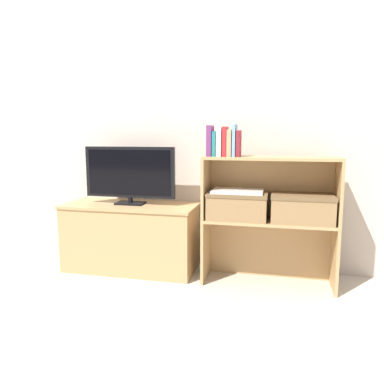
% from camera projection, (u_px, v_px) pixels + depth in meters
% --- Properties ---
extents(ground_plane, '(16.00, 16.00, 0.00)m').
position_uv_depth(ground_plane, '(187.00, 284.00, 2.69)').
color(ground_plane, '#BCB2A3').
extents(wall_back, '(10.00, 0.05, 2.40)m').
position_uv_depth(wall_back, '(201.00, 118.00, 2.97)').
color(wall_back, beige).
rests_on(wall_back, ground_plane).
extents(tv_stand, '(1.04, 0.46, 0.53)m').
position_uv_depth(tv_stand, '(131.00, 236.00, 2.98)').
color(tv_stand, tan).
rests_on(tv_stand, ground_plane).
extents(tv, '(0.72, 0.14, 0.45)m').
position_uv_depth(tv, '(130.00, 174.00, 2.90)').
color(tv, black).
rests_on(tv, tv_stand).
extents(bookshelf_lower_tier, '(0.93, 0.31, 0.47)m').
position_uv_depth(bookshelf_lower_tier, '(268.00, 241.00, 2.73)').
color(bookshelf_lower_tier, tan).
rests_on(bookshelf_lower_tier, ground_plane).
extents(bookshelf_upper_tier, '(0.93, 0.31, 0.45)m').
position_uv_depth(bookshelf_upper_tier, '(270.00, 179.00, 2.66)').
color(bookshelf_upper_tier, tan).
rests_on(bookshelf_upper_tier, bookshelf_lower_tier).
extents(book_plum, '(0.03, 0.13, 0.21)m').
position_uv_depth(book_plum, '(210.00, 141.00, 2.61)').
color(book_plum, '#6B2D66').
rests_on(book_plum, bookshelf_upper_tier).
extents(book_teal, '(0.02, 0.14, 0.17)m').
position_uv_depth(book_teal, '(215.00, 144.00, 2.60)').
color(book_teal, '#1E7075').
rests_on(book_teal, bookshelf_upper_tier).
extents(book_ivory, '(0.03, 0.15, 0.19)m').
position_uv_depth(book_ivory, '(220.00, 143.00, 2.59)').
color(book_ivory, silver).
rests_on(book_ivory, bookshelf_upper_tier).
extents(book_crimson, '(0.03, 0.13, 0.20)m').
position_uv_depth(book_crimson, '(225.00, 142.00, 2.58)').
color(book_crimson, '#B22328').
rests_on(book_crimson, bookshelf_upper_tier).
extents(book_tan, '(0.03, 0.14, 0.18)m').
position_uv_depth(book_tan, '(230.00, 143.00, 2.58)').
color(book_tan, tan).
rests_on(book_tan, bookshelf_upper_tier).
extents(book_skyblue, '(0.02, 0.14, 0.22)m').
position_uv_depth(book_skyblue, '(235.00, 140.00, 2.57)').
color(book_skyblue, '#709ECC').
rests_on(book_skyblue, bookshelf_upper_tier).
extents(book_maroon, '(0.03, 0.14, 0.18)m').
position_uv_depth(book_maroon, '(239.00, 144.00, 2.56)').
color(book_maroon, maroon).
rests_on(book_maroon, bookshelf_upper_tier).
extents(storage_basket_left, '(0.42, 0.28, 0.19)m').
position_uv_depth(storage_basket_left, '(238.00, 204.00, 2.67)').
color(storage_basket_left, '#937047').
rests_on(storage_basket_left, bookshelf_lower_tier).
extents(storage_basket_right, '(0.42, 0.28, 0.19)m').
position_uv_depth(storage_basket_right, '(302.00, 207.00, 2.57)').
color(storage_basket_right, '#937047').
rests_on(storage_basket_right, bookshelf_lower_tier).
extents(laptop, '(0.36, 0.25, 0.02)m').
position_uv_depth(laptop, '(238.00, 191.00, 2.65)').
color(laptop, white).
rests_on(laptop, storage_basket_left).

